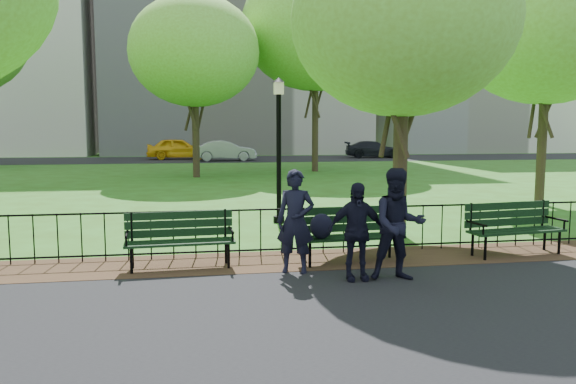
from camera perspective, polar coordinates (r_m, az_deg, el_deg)
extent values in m
plane|color=#345A17|center=(8.88, 5.27, -9.13)|extent=(120.00, 120.00, 0.00)
cube|color=black|center=(5.84, 14.22, -17.77)|extent=(60.00, 9.20, 0.01)
cube|color=#372416|center=(10.28, 3.13, -6.85)|extent=(60.00, 1.60, 0.01)
cube|color=black|center=(43.38, -6.60, 3.33)|extent=(70.00, 9.00, 0.01)
cylinder|color=black|center=(10.60, 2.57, -1.68)|extent=(24.00, 0.04, 0.04)
cylinder|color=black|center=(10.74, 2.55, -5.69)|extent=(24.00, 0.04, 0.04)
cylinder|color=black|center=(10.67, 2.56, -3.96)|extent=(0.02, 0.02, 0.90)
cube|color=white|center=(63.66, 17.51, 14.91)|extent=(20.00, 15.00, 24.00)
cube|color=black|center=(10.00, 6.46, -4.59)|extent=(1.91, 0.63, 0.04)
cube|color=black|center=(10.19, 5.97, -2.32)|extent=(1.88, 0.17, 0.47)
cylinder|color=black|center=(9.63, 2.24, -6.42)|extent=(0.05, 0.05, 0.47)
cylinder|color=black|center=(10.18, 11.15, -5.82)|extent=(0.05, 0.05, 0.47)
cylinder|color=black|center=(9.98, 1.65, -5.95)|extent=(0.05, 0.05, 0.47)
cylinder|color=black|center=(10.52, 10.29, -5.41)|extent=(0.05, 0.05, 0.47)
cylinder|color=black|center=(9.70, 1.53, -3.77)|extent=(0.08, 0.59, 0.04)
cylinder|color=black|center=(10.30, 11.14, -3.28)|extent=(0.08, 0.59, 0.04)
ellipsoid|color=black|center=(9.67, 3.41, -3.49)|extent=(0.42, 0.31, 0.44)
cube|color=black|center=(9.71, -10.90, -5.07)|extent=(1.87, 0.61, 0.04)
cube|color=black|center=(9.91, -11.00, -2.77)|extent=(1.84, 0.15, 0.46)
cylinder|color=black|center=(9.58, -15.62, -6.75)|extent=(0.05, 0.05, 0.46)
cylinder|color=black|center=(9.64, -6.06, -6.47)|extent=(0.05, 0.05, 0.46)
cylinder|color=black|center=(9.94, -15.53, -6.27)|extent=(0.05, 0.05, 0.46)
cylinder|color=black|center=(10.00, -6.32, -6.00)|extent=(0.05, 0.05, 0.46)
cylinder|color=black|center=(9.68, -16.08, -4.13)|extent=(0.08, 0.57, 0.04)
cylinder|color=black|center=(9.74, -5.80, -3.84)|extent=(0.08, 0.57, 0.04)
cube|color=black|center=(11.35, 22.21, -3.69)|extent=(1.94, 0.75, 0.04)
cube|color=black|center=(11.51, 21.43, -1.70)|extent=(1.88, 0.29, 0.47)
cylinder|color=black|center=(10.75, 19.41, -5.41)|extent=(0.05, 0.05, 0.47)
cylinder|color=black|center=(11.79, 25.84, -4.66)|extent=(0.05, 0.05, 0.47)
cylinder|color=black|center=(11.05, 18.24, -5.05)|extent=(0.05, 0.05, 0.47)
cylinder|color=black|center=(12.07, 24.61, -4.36)|extent=(0.05, 0.05, 0.47)
cylinder|color=black|center=(10.78, 18.58, -3.05)|extent=(0.12, 0.59, 0.04)
cylinder|color=black|center=(11.91, 25.58, -2.47)|extent=(0.12, 0.59, 0.04)
cylinder|color=black|center=(14.27, -0.93, -2.79)|extent=(0.29, 0.29, 0.16)
cylinder|color=black|center=(14.10, -0.94, 3.45)|extent=(0.12, 0.12, 3.27)
cube|color=beige|center=(14.12, -0.95, 10.50)|extent=(0.22, 0.22, 0.31)
cone|color=black|center=(14.13, -0.95, 11.33)|extent=(0.33, 0.33, 0.12)
cylinder|color=#2D2116|center=(12.54, 11.30, 2.01)|extent=(0.32, 0.32, 2.87)
ellipsoid|color=#72AA33|center=(12.71, 11.64, 16.75)|extent=(4.83, 4.83, 4.10)
cylinder|color=#2D2116|center=(19.21, 24.36, 3.87)|extent=(0.29, 0.29, 3.39)
ellipsoid|color=#72AA33|center=(19.45, 24.91, 15.22)|extent=(5.71, 5.71, 4.85)
cylinder|color=#2D2116|center=(27.62, -9.34, 5.31)|extent=(0.35, 0.35, 3.70)
ellipsoid|color=#72AA33|center=(27.86, -9.50, 13.95)|extent=(6.23, 6.23, 5.29)
cylinder|color=#2D2116|center=(31.04, 2.78, 6.52)|extent=(0.35, 0.35, 4.78)
ellipsoid|color=#72AA33|center=(31.51, 2.83, 16.41)|extent=(8.05, 8.05, 6.85)
imported|color=black|center=(9.23, 0.77, -2.99)|extent=(0.72, 0.58, 1.71)
imported|color=black|center=(8.93, 11.15, -3.26)|extent=(0.90, 0.54, 1.76)
imported|color=black|center=(8.85, 6.92, -3.99)|extent=(0.92, 0.40, 1.54)
imported|color=yellow|center=(43.72, -11.05, 4.35)|extent=(4.82, 2.03, 1.63)
imported|color=#999BA0|center=(41.07, -6.43, 4.19)|extent=(4.51, 1.67, 1.48)
imported|color=black|center=(45.64, 8.71, 4.30)|extent=(4.83, 2.58, 1.33)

